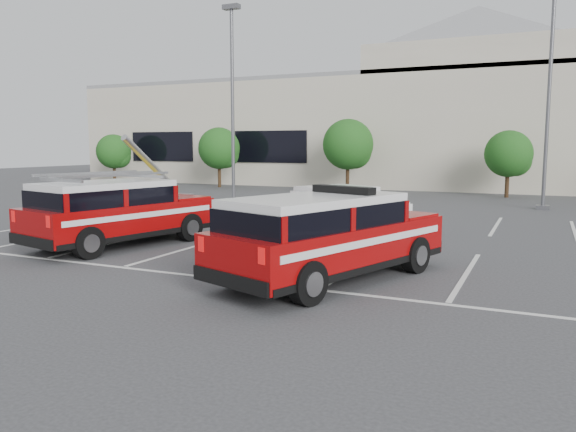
{
  "coord_description": "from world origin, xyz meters",
  "views": [
    {
      "loc": [
        7.0,
        -13.84,
        3.1
      ],
      "look_at": [
        0.25,
        0.92,
        1.05
      ],
      "focal_mm": 35.0,
      "sensor_mm": 36.0,
      "label": 1
    }
  ],
  "objects_px": {
    "ladder_suv": "(118,217)",
    "tree_mid_right": "(510,155)",
    "light_pole_mid": "(549,101)",
    "tree_mid_left": "(349,146)",
    "tree_far_left": "(115,153)",
    "white_pickup": "(325,223)",
    "convention_building": "(451,124)",
    "light_pole_left": "(233,105)",
    "fire_chief_suv": "(329,243)",
    "utility_rig": "(138,209)",
    "tree_left": "(220,150)"
  },
  "relations": [
    {
      "from": "tree_mid_right",
      "to": "ladder_suv",
      "type": "distance_m",
      "value": 24.67
    },
    {
      "from": "convention_building",
      "to": "utility_rig",
      "type": "relative_size",
      "value": 14.52
    },
    {
      "from": "white_pickup",
      "to": "light_pole_left",
      "type": "bearing_deg",
      "value": 159.25
    },
    {
      "from": "light_pole_mid",
      "to": "light_pole_left",
      "type": "bearing_deg",
      "value": -165.07
    },
    {
      "from": "white_pickup",
      "to": "utility_rig",
      "type": "bearing_deg",
      "value": -158.77
    },
    {
      "from": "convention_building",
      "to": "fire_chief_suv",
      "type": "height_order",
      "value": "convention_building"
    },
    {
      "from": "tree_mid_right",
      "to": "light_pole_mid",
      "type": "xyz_separation_m",
      "value": [
        1.91,
        -6.05,
        2.68
      ]
    },
    {
      "from": "tree_mid_right",
      "to": "tree_far_left",
      "type": "bearing_deg",
      "value": 180.0
    },
    {
      "from": "convention_building",
      "to": "light_pole_mid",
      "type": "bearing_deg",
      "value": -66.74
    },
    {
      "from": "tree_far_left",
      "to": "ladder_suv",
      "type": "bearing_deg",
      "value": -48.34
    },
    {
      "from": "white_pickup",
      "to": "tree_mid_left",
      "type": "bearing_deg",
      "value": 133.25
    },
    {
      "from": "tree_mid_right",
      "to": "tree_mid_left",
      "type": "bearing_deg",
      "value": 180.0
    },
    {
      "from": "light_pole_mid",
      "to": "utility_rig",
      "type": "xyz_separation_m",
      "value": [
        -13.99,
        -12.99,
        -4.49
      ]
    },
    {
      "from": "light_pole_left",
      "to": "fire_chief_suv",
      "type": "height_order",
      "value": "light_pole_left"
    },
    {
      "from": "utility_rig",
      "to": "light_pole_mid",
      "type": "bearing_deg",
      "value": 43.58
    },
    {
      "from": "light_pole_mid",
      "to": "fire_chief_suv",
      "type": "distance_m",
      "value": 18.95
    },
    {
      "from": "tree_left",
      "to": "tree_mid_right",
      "type": "relative_size",
      "value": 1.11
    },
    {
      "from": "light_pole_mid",
      "to": "tree_left",
      "type": "bearing_deg",
      "value": 164.57
    },
    {
      "from": "tree_mid_right",
      "to": "white_pickup",
      "type": "xyz_separation_m",
      "value": [
        -4.18,
        -19.82,
        -1.78
      ]
    },
    {
      "from": "tree_left",
      "to": "white_pickup",
      "type": "bearing_deg",
      "value": -51.39
    },
    {
      "from": "tree_mid_left",
      "to": "tree_left",
      "type": "bearing_deg",
      "value": -180.0
    },
    {
      "from": "tree_left",
      "to": "utility_rig",
      "type": "relative_size",
      "value": 1.07
    },
    {
      "from": "white_pickup",
      "to": "ladder_suv",
      "type": "bearing_deg",
      "value": -128.33
    },
    {
      "from": "ladder_suv",
      "to": "tree_mid_right",
      "type": "bearing_deg",
      "value": 79.08
    },
    {
      "from": "light_pole_left",
      "to": "white_pickup",
      "type": "height_order",
      "value": "light_pole_left"
    },
    {
      "from": "light_pole_left",
      "to": "ladder_suv",
      "type": "distance_m",
      "value": 13.53
    },
    {
      "from": "tree_mid_left",
      "to": "light_pole_mid",
      "type": "relative_size",
      "value": 0.47
    },
    {
      "from": "convention_building",
      "to": "tree_far_left",
      "type": "relative_size",
      "value": 15.04
    },
    {
      "from": "tree_far_left",
      "to": "ladder_suv",
      "type": "distance_m",
      "value": 30.16
    },
    {
      "from": "fire_chief_suv",
      "to": "white_pickup",
      "type": "relative_size",
      "value": 1.05
    },
    {
      "from": "tree_far_left",
      "to": "white_pickup",
      "type": "height_order",
      "value": "tree_far_left"
    },
    {
      "from": "convention_building",
      "to": "tree_mid_right",
      "type": "distance_m",
      "value": 11.2
    },
    {
      "from": "convention_building",
      "to": "light_pole_mid",
      "type": "xyz_separation_m",
      "value": [
        6.82,
        -15.86,
        0.47
      ]
    },
    {
      "from": "ladder_suv",
      "to": "utility_rig",
      "type": "distance_m",
      "value": 4.06
    },
    {
      "from": "light_pole_left",
      "to": "light_pole_mid",
      "type": "bearing_deg",
      "value": 14.93
    },
    {
      "from": "tree_far_left",
      "to": "fire_chief_suv",
      "type": "xyz_separation_m",
      "value": [
        27.48,
        -23.97,
        -1.62
      ]
    },
    {
      "from": "tree_mid_right",
      "to": "utility_rig",
      "type": "height_order",
      "value": "tree_mid_right"
    },
    {
      "from": "tree_mid_right",
      "to": "utility_rig",
      "type": "distance_m",
      "value": 22.62
    },
    {
      "from": "ladder_suv",
      "to": "tree_left",
      "type": "bearing_deg",
      "value": 127.0
    },
    {
      "from": "tree_left",
      "to": "light_pole_left",
      "type": "distance_m",
      "value": 12.43
    },
    {
      "from": "light_pole_mid",
      "to": "white_pickup",
      "type": "distance_m",
      "value": 15.7
    },
    {
      "from": "tree_left",
      "to": "light_pole_mid",
      "type": "xyz_separation_m",
      "value": [
        21.91,
        -6.05,
        2.41
      ]
    },
    {
      "from": "tree_far_left",
      "to": "tree_mid_left",
      "type": "xyz_separation_m",
      "value": [
        20.0,
        0.0,
        0.54
      ]
    },
    {
      "from": "white_pickup",
      "to": "tree_far_left",
      "type": "bearing_deg",
      "value": 169.37
    },
    {
      "from": "light_pole_mid",
      "to": "tree_mid_left",
      "type": "bearing_deg",
      "value": 153.08
    },
    {
      "from": "tree_mid_right",
      "to": "fire_chief_suv",
      "type": "xyz_separation_m",
      "value": [
        -2.52,
        -23.97,
        -1.62
      ]
    },
    {
      "from": "fire_chief_suv",
      "to": "tree_far_left",
      "type": "bearing_deg",
      "value": 158.34
    },
    {
      "from": "tree_mid_right",
      "to": "white_pickup",
      "type": "relative_size",
      "value": 0.64
    },
    {
      "from": "convention_building",
      "to": "ladder_suv",
      "type": "distance_m",
      "value": 32.93
    },
    {
      "from": "light_pole_left",
      "to": "light_pole_mid",
      "type": "relative_size",
      "value": 1.0
    }
  ]
}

